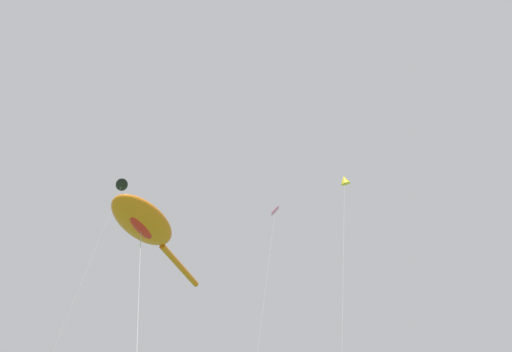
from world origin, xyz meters
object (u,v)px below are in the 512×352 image
small_kite_diamond_red (345,183)px  small_kite_box_yellow (121,186)px  big_show_kite (145,224)px  small_kite_triangle_green (274,223)px

small_kite_diamond_red → small_kite_box_yellow: bearing=-166.9°
small_kite_box_yellow → small_kite_diamond_red: (6.39, -12.61, -2.94)m
big_show_kite → small_kite_triangle_green: size_ratio=0.47×
big_show_kite → small_kite_triangle_green: bearing=174.3°
small_kite_box_yellow → small_kite_diamond_red: 14.44m
big_show_kite → small_kite_triangle_green: (16.38, 5.72, 11.59)m
big_show_kite → small_kite_diamond_red: size_ratio=0.76×
small_kite_triangle_green → small_kite_diamond_red: size_ratio=1.60×
big_show_kite → small_kite_box_yellow: bearing=-125.3°
big_show_kite → small_kite_diamond_red: small_kite_diamond_red is taller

